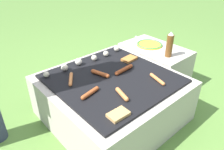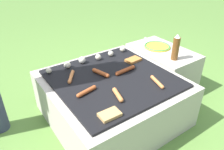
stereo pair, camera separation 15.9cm
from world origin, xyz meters
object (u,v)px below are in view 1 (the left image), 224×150
object	(u,v)px
plate_colorful	(149,44)
sausage_front_center	(100,73)
condiment_bottle	(170,45)
fork_utensil	(141,39)

from	to	relation	value
plate_colorful	sausage_front_center	bearing A→B (deg)	-169.80
condiment_bottle	fork_utensil	bearing A→B (deg)	73.27
condiment_bottle	fork_utensil	distance (m)	0.46
sausage_front_center	condiment_bottle	bearing A→B (deg)	-11.98
sausage_front_center	condiment_bottle	size ratio (longest dim) A/B	0.70
fork_utensil	condiment_bottle	bearing A→B (deg)	-106.73
condiment_bottle	plate_colorful	bearing A→B (deg)	75.60
condiment_bottle	fork_utensil	size ratio (longest dim) A/B	1.08
sausage_front_center	fork_utensil	bearing A→B (deg)	20.24
sausage_front_center	plate_colorful	size ratio (longest dim) A/B	0.64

